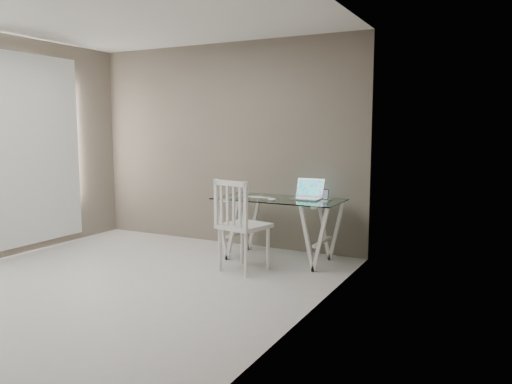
{
  "coord_description": "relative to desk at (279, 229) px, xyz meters",
  "views": [
    {
      "loc": [
        3.47,
        -3.6,
        1.57
      ],
      "look_at": [
        0.9,
        1.43,
        0.85
      ],
      "focal_mm": 35.0,
      "sensor_mm": 36.0,
      "label": 1
    }
  ],
  "objects": [
    {
      "name": "room",
      "position": [
        -1.11,
        -1.71,
        1.33
      ],
      "size": [
        4.5,
        4.52,
        2.71
      ],
      "color": "#AFACA8",
      "rests_on": "ground"
    },
    {
      "name": "desk",
      "position": [
        0.0,
        0.0,
        0.0
      ],
      "size": [
        1.5,
        0.7,
        0.75
      ],
      "color": "silver",
      "rests_on": "ground"
    },
    {
      "name": "chair",
      "position": [
        -0.18,
        -0.65,
        0.18
      ],
      "size": [
        0.56,
        0.56,
        1.03
      ],
      "rotation": [
        0.0,
        0.0,
        -0.21
      ],
      "color": "silver",
      "rests_on": "ground"
    },
    {
      "name": "laptop",
      "position": [
        0.31,
        0.14,
        0.42
      ],
      "size": [
        0.34,
        0.31,
        0.23
      ],
      "color": "#B3B3B8",
      "rests_on": "desk"
    },
    {
      "name": "keyboard",
      "position": [
        -0.25,
        -0.05,
        0.37
      ],
      "size": [
        0.29,
        0.12,
        0.01
      ],
      "primitive_type": "cube",
      "color": "silver",
      "rests_on": "desk"
    },
    {
      "name": "mouse",
      "position": [
        0.0,
        -0.2,
        0.38
      ],
      "size": [
        0.11,
        0.06,
        0.03
      ],
      "primitive_type": "ellipsoid",
      "color": "white",
      "rests_on": "desk"
    },
    {
      "name": "phone_dock",
      "position": [
        0.57,
        0.04,
        0.4
      ],
      "size": [
        0.07,
        0.07,
        0.14
      ],
      "color": "white",
      "rests_on": "desk"
    }
  ]
}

